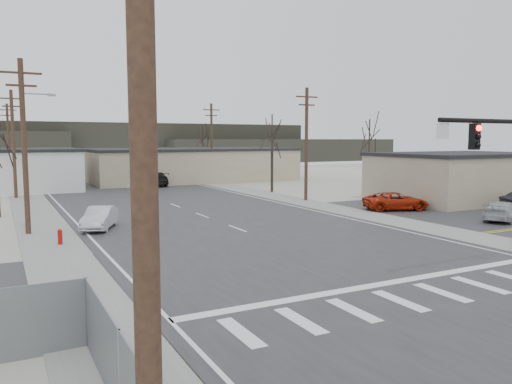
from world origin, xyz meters
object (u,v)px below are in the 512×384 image
car_far_a (154,178)px  car_parked_silver (502,211)px  sedan_crossing (100,218)px  car_parked_dark_a (441,196)px  fire_hydrant (60,237)px  car_far_b (80,169)px  car_parked_red (396,201)px

car_far_a → car_parked_silver: size_ratio=1.30×
sedan_crossing → car_parked_dark_a: 27.51m
sedan_crossing → car_parked_silver: (24.67, -9.29, -0.04)m
fire_hydrant → car_parked_dark_a: bearing=4.4°
fire_hydrant → car_far_b: size_ratio=0.22×
sedan_crossing → car_parked_red: (21.87, -2.15, 0.00)m
car_far_a → car_parked_red: (10.97, -28.62, -0.17)m
sedan_crossing → car_parked_silver: sedan_crossing is taller
car_far_b → car_parked_silver: car_far_b is taller
car_parked_dark_a → sedan_crossing: bearing=91.2°
car_parked_dark_a → car_parked_silver: bearing=164.6°
fire_hydrant → car_parked_silver: (27.37, -5.46, 0.23)m
sedan_crossing → car_parked_dark_a: (27.47, -1.52, 0.05)m
car_far_a → car_parked_red: car_far_a is taller
sedan_crossing → car_parked_silver: bearing=3.3°
car_far_b → car_parked_dark_a: car_parked_dark_a is taller
car_parked_red → car_parked_silver: bearing=-139.8°
car_far_a → car_parked_red: bearing=111.7°
car_parked_red → car_parked_silver: car_parked_red is taller
car_parked_red → car_parked_silver: (2.80, -7.14, -0.04)m
car_far_b → car_parked_dark_a: bearing=-79.5°
car_parked_red → car_parked_dark_a: 5.63m
car_far_a → car_parked_silver: car_far_a is taller
car_far_b → car_parked_dark_a: (21.15, -54.70, 0.06)m
fire_hydrant → car_far_a: size_ratio=0.15×
car_parked_red → car_far_b: bearing=34.5°
fire_hydrant → car_parked_red: bearing=3.9°
car_parked_dark_a → car_far_a: bearing=35.0°
fire_hydrant → car_parked_red: (24.57, 1.68, 0.27)m
car_far_a → car_far_b: (-4.58, 26.70, -0.18)m
fire_hydrant → sedan_crossing: bearing=54.8°
car_far_b → car_parked_red: size_ratio=0.78×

